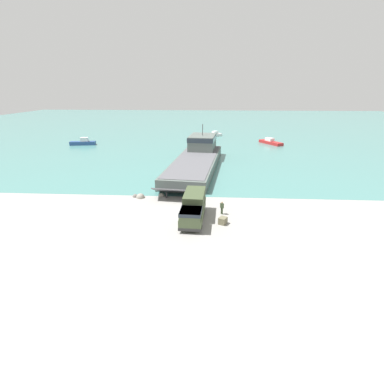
{
  "coord_description": "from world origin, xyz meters",
  "views": [
    {
      "loc": [
        2.98,
        -35.18,
        15.01
      ],
      "look_at": [
        0.69,
        3.06,
        1.68
      ],
      "focal_mm": 28.0,
      "sensor_mm": 36.0,
      "label": 1
    }
  ],
  "objects_px": {
    "moored_boat_b": "(271,142)",
    "moored_boat_c": "(214,135)",
    "landing_craft": "(198,157)",
    "cargo_crate": "(223,221)",
    "soldier_on_ramp": "(222,207)",
    "military_truck": "(193,207)",
    "mooring_bollard": "(167,195)",
    "moored_boat_a": "(83,142)"
  },
  "relations": [
    {
      "from": "moored_boat_b",
      "to": "soldier_on_ramp",
      "type": "bearing_deg",
      "value": 42.86
    },
    {
      "from": "moored_boat_a",
      "to": "moored_boat_c",
      "type": "height_order",
      "value": "moored_boat_a"
    },
    {
      "from": "soldier_on_ramp",
      "to": "mooring_bollard",
      "type": "xyz_separation_m",
      "value": [
        -7.76,
        5.43,
        -0.51
      ]
    },
    {
      "from": "moored_boat_b",
      "to": "cargo_crate",
      "type": "distance_m",
      "value": 56.22
    },
    {
      "from": "landing_craft",
      "to": "soldier_on_ramp",
      "type": "distance_m",
      "value": 25.52
    },
    {
      "from": "landing_craft",
      "to": "mooring_bollard",
      "type": "xyz_separation_m",
      "value": [
        -3.64,
        -19.74,
        -1.33
      ]
    },
    {
      "from": "landing_craft",
      "to": "moored_boat_a",
      "type": "relative_size",
      "value": 4.83
    },
    {
      "from": "military_truck",
      "to": "mooring_bollard",
      "type": "height_order",
      "value": "military_truck"
    },
    {
      "from": "landing_craft",
      "to": "military_truck",
      "type": "bearing_deg",
      "value": -82.56
    },
    {
      "from": "moored_boat_b",
      "to": "mooring_bollard",
      "type": "bearing_deg",
      "value": 32.76
    },
    {
      "from": "cargo_crate",
      "to": "landing_craft",
      "type": "bearing_deg",
      "value": 98.4
    },
    {
      "from": "landing_craft",
      "to": "moored_boat_a",
      "type": "distance_m",
      "value": 39.16
    },
    {
      "from": "moored_boat_b",
      "to": "moored_boat_c",
      "type": "xyz_separation_m",
      "value": [
        -15.81,
        13.45,
        0.0
      ]
    },
    {
      "from": "mooring_bollard",
      "to": "moored_boat_b",
      "type": "bearing_deg",
      "value": 63.01
    },
    {
      "from": "moored_boat_b",
      "to": "mooring_bollard",
      "type": "height_order",
      "value": "moored_boat_b"
    },
    {
      "from": "moored_boat_b",
      "to": "cargo_crate",
      "type": "height_order",
      "value": "moored_boat_b"
    },
    {
      "from": "mooring_bollard",
      "to": "landing_craft",
      "type": "bearing_deg",
      "value": 79.56
    },
    {
      "from": "soldier_on_ramp",
      "to": "mooring_bollard",
      "type": "distance_m",
      "value": 9.49
    },
    {
      "from": "landing_craft",
      "to": "moored_boat_c",
      "type": "xyz_separation_m",
      "value": [
        3.85,
        39.44,
        -1.22
      ]
    },
    {
      "from": "cargo_crate",
      "to": "mooring_bollard",
      "type": "bearing_deg",
      "value": 133.13
    },
    {
      "from": "landing_craft",
      "to": "cargo_crate",
      "type": "distance_m",
      "value": 28.38
    },
    {
      "from": "moored_boat_b",
      "to": "cargo_crate",
      "type": "relative_size",
      "value": 8.33
    },
    {
      "from": "mooring_bollard",
      "to": "soldier_on_ramp",
      "type": "bearing_deg",
      "value": -34.97
    },
    {
      "from": "military_truck",
      "to": "soldier_on_ramp",
      "type": "xyz_separation_m",
      "value": [
        3.48,
        1.7,
        -0.59
      ]
    },
    {
      "from": "military_truck",
      "to": "moored_boat_c",
      "type": "relative_size",
      "value": 1.49
    },
    {
      "from": "military_truck",
      "to": "cargo_crate",
      "type": "xyz_separation_m",
      "value": [
        3.5,
        -1.17,
        -1.14
      ]
    },
    {
      "from": "moored_boat_a",
      "to": "mooring_bollard",
      "type": "relative_size",
      "value": 8.54
    },
    {
      "from": "landing_craft",
      "to": "moored_boat_a",
      "type": "xyz_separation_m",
      "value": [
        -32.87,
        21.26,
        -1.09
      ]
    },
    {
      "from": "landing_craft",
      "to": "military_truck",
      "type": "distance_m",
      "value": 26.88
    },
    {
      "from": "moored_boat_a",
      "to": "moored_boat_c",
      "type": "distance_m",
      "value": 40.97
    },
    {
      "from": "military_truck",
      "to": "cargo_crate",
      "type": "relative_size",
      "value": 8.41
    },
    {
      "from": "military_truck",
      "to": "moored_boat_b",
      "type": "height_order",
      "value": "military_truck"
    },
    {
      "from": "landing_craft",
      "to": "military_truck",
      "type": "xyz_separation_m",
      "value": [
        0.64,
        -26.87,
        -0.23
      ]
    },
    {
      "from": "military_truck",
      "to": "moored_boat_b",
      "type": "xyz_separation_m",
      "value": [
        19.02,
        52.86,
        -0.99
      ]
    },
    {
      "from": "moored_boat_c",
      "to": "cargo_crate",
      "type": "height_order",
      "value": "moored_boat_c"
    },
    {
      "from": "military_truck",
      "to": "cargo_crate",
      "type": "bearing_deg",
      "value": 74.26
    },
    {
      "from": "moored_boat_c",
      "to": "cargo_crate",
      "type": "relative_size",
      "value": 5.66
    },
    {
      "from": "soldier_on_ramp",
      "to": "military_truck",
      "type": "bearing_deg",
      "value": -17.29
    },
    {
      "from": "soldier_on_ramp",
      "to": "moored_boat_a",
      "type": "height_order",
      "value": "moored_boat_a"
    },
    {
      "from": "soldier_on_ramp",
      "to": "moored_boat_c",
      "type": "relative_size",
      "value": 0.31
    },
    {
      "from": "landing_craft",
      "to": "moored_boat_b",
      "type": "height_order",
      "value": "landing_craft"
    },
    {
      "from": "soldier_on_ramp",
      "to": "cargo_crate",
      "type": "xyz_separation_m",
      "value": [
        0.02,
        -2.88,
        -0.56
      ]
    }
  ]
}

